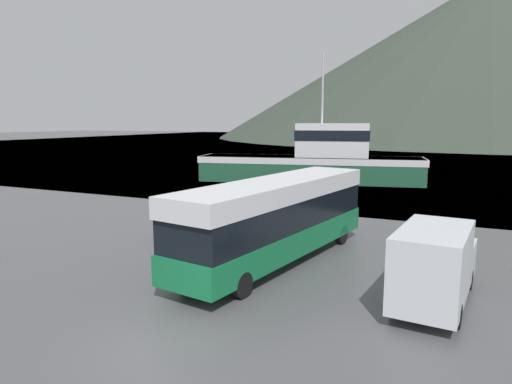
% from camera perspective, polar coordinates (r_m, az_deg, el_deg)
% --- Properties ---
extents(ground_plane, '(400.00, 400.00, 0.00)m').
position_cam_1_polar(ground_plane, '(12.66, -10.99, -18.82)').
color(ground_plane, '#4C4C4F').
extents(water_surface, '(240.00, 240.00, 0.00)m').
position_cam_1_polar(water_surface, '(147.77, 22.04, 6.01)').
color(water_surface, slate).
rests_on(water_surface, ground).
extents(hill_backdrop, '(185.05, 185.05, 54.37)m').
position_cam_1_polar(hill_backdrop, '(182.71, 26.75, 14.70)').
color(hill_backdrop, '#333D33').
rests_on(hill_backdrop, ground).
extents(tour_bus, '(4.43, 11.99, 3.45)m').
position_cam_1_polar(tour_bus, '(18.97, 2.70, -3.04)').
color(tour_bus, '#146B3D').
rests_on(tour_bus, ground).
extents(delivery_van, '(2.47, 5.81, 2.61)m').
position_cam_1_polar(delivery_van, '(15.75, 21.50, -8.29)').
color(delivery_van, silver).
rests_on(delivery_van, ground).
extents(fishing_boat, '(21.74, 8.91, 12.12)m').
position_cam_1_polar(fishing_boat, '(44.40, 7.37, 3.92)').
color(fishing_boat, '#1E5138').
rests_on(fishing_boat, water_surface).
extents(storage_bin, '(1.38, 1.32, 1.10)m').
position_cam_1_polar(storage_bin, '(22.61, -9.97, -4.77)').
color(storage_bin, green).
rests_on(storage_bin, ground).
extents(mooring_bollard, '(0.44, 0.44, 0.78)m').
position_cam_1_polar(mooring_bollard, '(29.90, -2.04, -1.58)').
color(mooring_bollard, '#B29919').
rests_on(mooring_bollard, ground).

